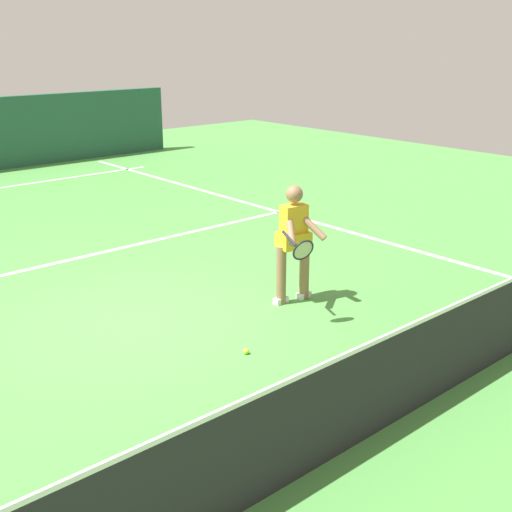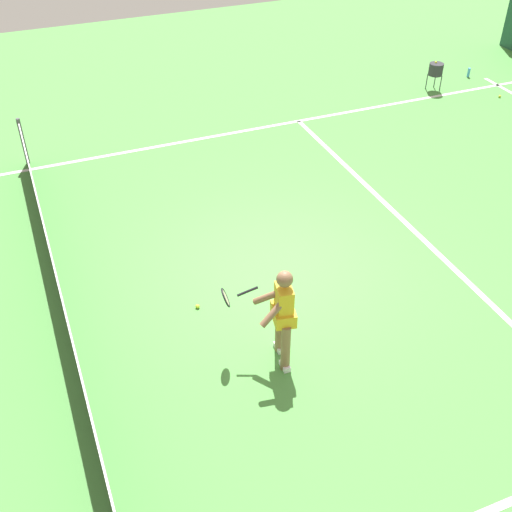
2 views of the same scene
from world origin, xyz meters
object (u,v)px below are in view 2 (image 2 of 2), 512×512
Objects in this scene: tennis_player at (281,314)px; ball_hopper at (436,69)px; tennis_ball_near at (198,306)px; tennis_ball_far at (500,96)px; water_bottle at (469,72)px.

ball_hopper is at bearing -46.12° from tennis_player.
tennis_player is 23.48× the size of tennis_ball_near.
tennis_player is at bearing 125.01° from tennis_ball_far.
tennis_player is 10.41m from ball_hopper.
tennis_ball_far is 0.09× the size of ball_hopper.
tennis_player is 6.46× the size of water_bottle.
tennis_player is 11.73m from water_bottle.
ball_hopper reaches higher than tennis_ball_near.
ball_hopper is 3.10× the size of water_bottle.
water_bottle reaches higher than tennis_ball_near.
tennis_player reaches higher than tennis_ball_far.
water_bottle is (1.44, -0.11, 0.09)m from tennis_ball_far.
water_bottle is at bearing -57.45° from tennis_ball_near.
tennis_ball_near is (1.44, 0.74, -0.81)m from tennis_player.
tennis_player is 1.82m from tennis_ball_near.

